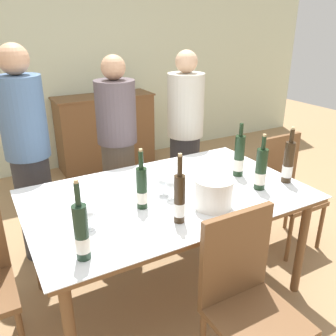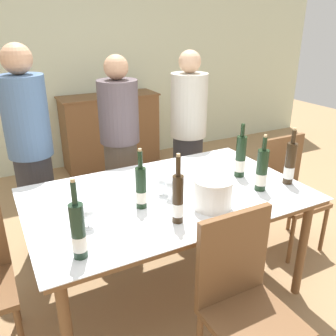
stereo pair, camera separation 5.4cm
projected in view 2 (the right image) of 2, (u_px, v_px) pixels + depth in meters
The scene contains 19 objects.
ground_plane at pixel (168, 288), 2.61m from camera, with size 12.00×12.00×0.00m, color #A37F56.
back_wall at pixel (62, 58), 4.36m from camera, with size 8.00×0.10×2.80m.
sideboard_cabinet at pixel (111, 131), 4.68m from camera, with size 1.25×0.46×0.95m.
dining_table at pixel (168, 203), 2.34m from camera, with size 1.79×1.11×0.78m.
ice_bucket at pixel (213, 192), 2.11m from camera, with size 0.24×0.24×0.19m.
wine_bottle_0 at pixel (78, 232), 1.64m from camera, with size 0.07×0.07×0.41m.
wine_bottle_1 at pixel (262, 171), 2.32m from camera, with size 0.08×0.08×0.38m.
wine_bottle_2 at pixel (290, 164), 2.41m from camera, with size 0.07×0.07×0.39m.
wine_bottle_3 at pixel (240, 158), 2.52m from camera, with size 0.07×0.07×0.39m.
wine_bottle_4 at pixel (141, 188), 2.10m from camera, with size 0.07×0.07×0.37m.
wine_bottle_5 at pixel (178, 199), 1.94m from camera, with size 0.06×0.06×0.40m.
wine_glass_0 at pixel (87, 214), 1.90m from camera, with size 0.08×0.08×0.13m.
wine_glass_1 at pixel (171, 185), 2.21m from camera, with size 0.08×0.08×0.14m.
wine_glass_2 at pixel (163, 182), 2.27m from camera, with size 0.07×0.07×0.13m.
chair_near_front at pixel (243, 295), 1.77m from camera, with size 0.42×0.42×0.97m.
chair_right_end at pixel (288, 186), 2.99m from camera, with size 0.42×0.42×0.94m.
person_host at pixel (32, 157), 2.72m from camera, with size 0.33×0.33×1.69m.
person_guest_left at pixel (121, 151), 3.04m from camera, with size 0.33×0.33×1.58m.
person_guest_right at pixel (188, 139), 3.31m from camera, with size 0.33×0.33×1.59m.
Camera 2 is at (-0.96, -1.83, 1.82)m, focal length 38.00 mm.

